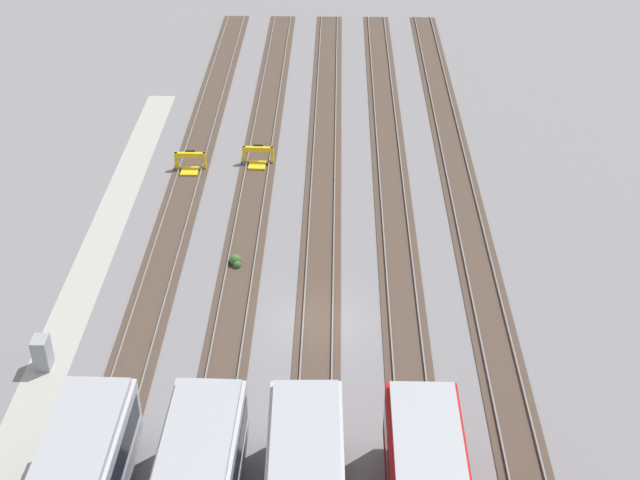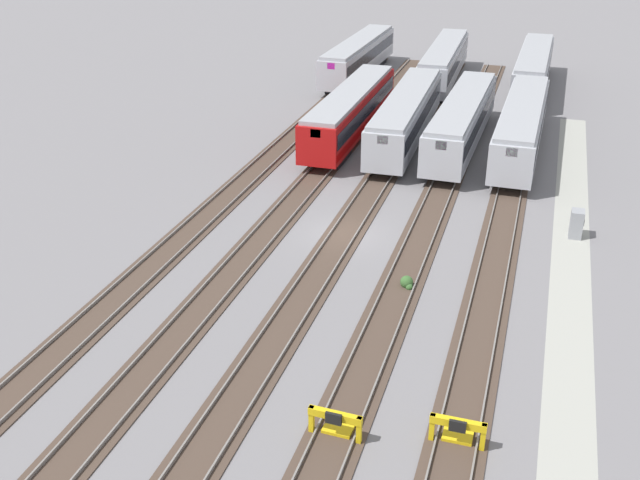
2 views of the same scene
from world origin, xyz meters
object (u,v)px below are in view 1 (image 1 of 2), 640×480
bumper_stop_nearest_track (190,163)px  weed_clump (235,261)px  electrical_cabinet (42,353)px  bumper_stop_near_inner_track (258,158)px

bumper_stop_nearest_track → weed_clump: bearing=20.5°
bumper_stop_nearest_track → electrical_cabinet: (18.92, -3.99, 0.29)m
electrical_cabinet → bumper_stop_nearest_track: bearing=168.1°
bumper_stop_near_inner_track → weed_clump: (11.42, -0.29, -0.27)m
bumper_stop_near_inner_track → weed_clump: 11.43m
bumper_stop_nearest_track → weed_clump: bumper_stop_nearest_track is taller
bumper_stop_nearest_track → electrical_cabinet: 19.34m
weed_clump → bumper_stop_nearest_track: bearing=-159.5°
electrical_cabinet → weed_clump: size_ratio=1.74×
bumper_stop_nearest_track → weed_clump: 11.24m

